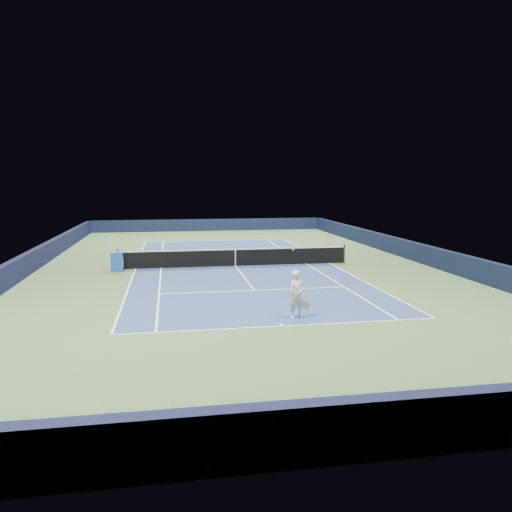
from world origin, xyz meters
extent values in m
plane|color=#3B5A31|center=(0.00, 0.00, 0.00)|extent=(40.00, 40.00, 0.00)
cube|color=#111833|center=(0.00, 19.82, 0.55)|extent=(22.00, 0.35, 1.10)
cube|color=black|center=(0.00, -19.82, 0.55)|extent=(22.00, 0.35, 1.10)
cube|color=black|center=(10.82, 0.00, 0.55)|extent=(0.35, 40.00, 1.10)
cube|color=black|center=(-10.82, 0.00, 0.55)|extent=(0.35, 40.00, 1.10)
cube|color=navy|center=(0.00, 0.00, 0.00)|extent=(10.97, 23.77, 0.01)
cube|color=white|center=(0.00, 11.88, 0.01)|extent=(10.97, 0.08, 0.00)
cube|color=white|center=(0.00, -11.88, 0.01)|extent=(10.97, 0.08, 0.00)
cube|color=white|center=(5.49, 0.00, 0.01)|extent=(0.08, 23.77, 0.00)
cube|color=white|center=(-5.49, 0.00, 0.01)|extent=(0.08, 23.77, 0.00)
cube|color=white|center=(4.12, 0.00, 0.01)|extent=(0.08, 23.77, 0.00)
cube|color=white|center=(-4.12, 0.00, 0.01)|extent=(0.08, 23.77, 0.00)
cube|color=white|center=(0.00, 6.40, 0.01)|extent=(8.23, 0.08, 0.00)
cube|color=white|center=(0.00, -6.40, 0.01)|extent=(8.23, 0.08, 0.00)
cube|color=white|center=(0.00, 0.00, 0.01)|extent=(0.08, 12.80, 0.00)
cube|color=white|center=(0.00, 11.73, 0.01)|extent=(0.08, 0.30, 0.00)
cube|color=white|center=(0.00, -11.73, 0.01)|extent=(0.08, 0.30, 0.00)
cylinder|color=black|center=(-6.40, 0.00, 0.54)|extent=(0.10, 0.10, 1.07)
cylinder|color=black|center=(6.40, 0.00, 0.54)|extent=(0.10, 0.10, 1.07)
cube|color=black|center=(0.00, 0.00, 0.46)|extent=(12.80, 0.03, 0.91)
cube|color=white|center=(0.00, 0.00, 0.94)|extent=(12.80, 0.04, 0.06)
cube|color=white|center=(0.00, 0.00, 0.46)|extent=(0.05, 0.04, 0.91)
cube|color=#1C4DAC|center=(-6.40, -0.51, 0.51)|extent=(0.63, 0.58, 1.01)
cube|color=silver|center=(-6.11, -0.51, 0.45)|extent=(0.10, 0.45, 0.45)
imported|color=silver|center=(0.72, -10.98, 0.85)|extent=(0.70, 0.56, 1.68)
cylinder|color=pink|center=(1.04, -11.03, 0.70)|extent=(0.03, 0.03, 0.28)
cylinder|color=black|center=(1.04, -11.03, 0.46)|extent=(0.28, 0.02, 0.28)
cylinder|color=#D0869B|center=(1.04, -11.03, 0.46)|extent=(0.30, 0.03, 0.30)
sphere|color=#C7D02C|center=(0.82, -9.98, 2.28)|extent=(0.07, 0.07, 0.07)
camera|label=1|loc=(-3.60, -27.45, 4.80)|focal=35.00mm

